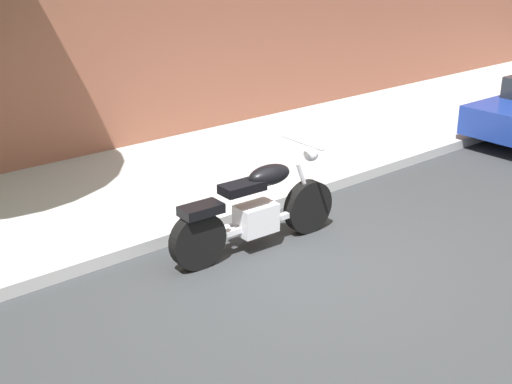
{
  "coord_description": "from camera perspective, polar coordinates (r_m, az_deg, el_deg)",
  "views": [
    {
      "loc": [
        -4.48,
        -4.56,
        3.33
      ],
      "look_at": [
        -0.06,
        0.7,
        0.66
      ],
      "focal_mm": 48.84,
      "sensor_mm": 36.0,
      "label": 1
    }
  ],
  "objects": [
    {
      "name": "motorcycle",
      "position": [
        7.45,
        -0.03,
        -1.56
      ],
      "size": [
        2.11,
        0.7,
        1.11
      ],
      "color": "black",
      "rests_on": "ground"
    },
    {
      "name": "ground_plane",
      "position": [
        7.21,
        3.96,
        -6.36
      ],
      "size": [
        60.0,
        60.0,
        0.0
      ],
      "primitive_type": "plane",
      "color": "#303335"
    },
    {
      "name": "sidewalk",
      "position": [
        9.31,
        -8.56,
        0.46
      ],
      "size": [
        23.83,
        3.12,
        0.14
      ],
      "primitive_type": "cube",
      "color": "#AFAFAF",
      "rests_on": "ground"
    }
  ]
}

